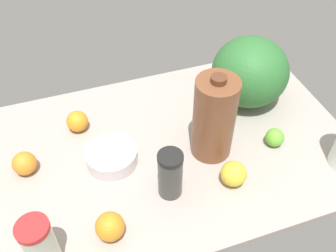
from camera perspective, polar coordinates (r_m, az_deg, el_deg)
name	(u,v)px	position (r cm, az deg, el deg)	size (l,w,h in cm)	color
countertop	(168,150)	(123.64, 0.00, -3.74)	(120.00, 76.00, 3.00)	#A49A92
shaker_bottle	(170,174)	(105.47, 0.34, -7.36)	(7.23, 7.23, 16.06)	#3D3E39
watermelon	(250,72)	(135.31, 12.37, 8.06)	(26.89, 26.89, 24.24)	#2E6D32
tumbler_cup	(40,244)	(98.73, -18.90, -16.71)	(7.97, 7.97, 16.78)	beige
mixing_bowl	(112,157)	(117.90, -8.58, -4.66)	(16.04, 16.04, 5.12)	silver
chocolate_milk_jug	(214,118)	(112.69, 7.02, 1.19)	(12.88, 12.88, 29.63)	brown
orange_near_front	(110,227)	(102.39, -8.84, -14.91)	(7.87, 7.87, 7.87)	orange
orange_far_back	(77,121)	(129.36, -13.66, 0.70)	(7.22, 7.22, 7.22)	orange
lemon_by_jug	(234,174)	(112.51, 9.96, -7.17)	(7.76, 7.76, 7.76)	yellow
orange_loose	(24,163)	(121.56, -21.03, -5.34)	(7.29, 7.29, 7.29)	orange
lime_beside_bowl	(275,137)	(126.20, 15.95, -1.68)	(6.11, 6.11, 6.11)	#6ABB36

